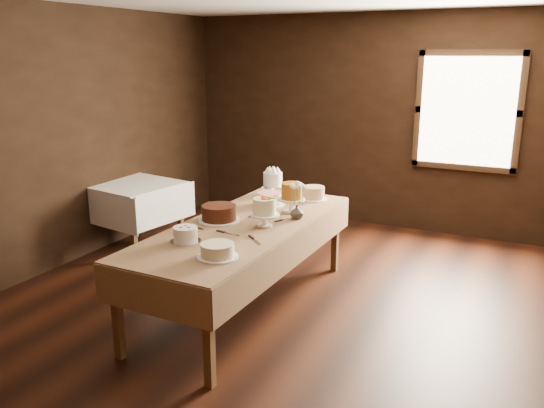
% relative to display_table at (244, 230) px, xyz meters
% --- Properties ---
extents(floor, '(5.00, 6.00, 0.01)m').
position_rel_display_table_xyz_m(floor, '(0.15, 0.07, -0.75)').
color(floor, black).
rests_on(floor, ground).
extents(wall_back, '(5.00, 0.02, 2.80)m').
position_rel_display_table_xyz_m(wall_back, '(0.15, 3.07, 0.65)').
color(wall_back, black).
rests_on(wall_back, ground).
extents(wall_left, '(0.02, 6.00, 2.80)m').
position_rel_display_table_xyz_m(wall_left, '(-2.35, 0.07, 0.65)').
color(wall_left, black).
rests_on(wall_left, ground).
extents(window, '(1.10, 0.05, 1.30)m').
position_rel_display_table_xyz_m(window, '(1.45, 3.01, 0.85)').
color(window, '#FFEABF').
rests_on(window, wall_back).
extents(display_table, '(1.07, 2.64, 0.81)m').
position_rel_display_table_xyz_m(display_table, '(0.00, 0.00, 0.00)').
color(display_table, '#4B3019').
rests_on(display_table, ground).
extents(side_table, '(1.06, 1.06, 0.78)m').
position_rel_display_table_xyz_m(side_table, '(-2.00, 0.91, -0.06)').
color(side_table, '#4B3019').
rests_on(side_table, ground).
extents(cake_meringue, '(0.28, 0.28, 0.26)m').
position_rel_display_table_xyz_m(cake_meringue, '(-0.23, 1.05, 0.18)').
color(cake_meringue, silver).
rests_on(cake_meringue, display_table).
extents(cake_speckled, '(0.29, 0.29, 0.14)m').
position_rel_display_table_xyz_m(cake_speckled, '(0.24, 1.07, 0.12)').
color(cake_speckled, white).
rests_on(cake_speckled, display_table).
extents(cake_lattice, '(0.36, 0.36, 0.12)m').
position_rel_display_table_xyz_m(cake_lattice, '(-0.08, 0.67, 0.12)').
color(cake_lattice, white).
rests_on(cake_lattice, display_table).
extents(cake_caramel, '(0.28, 0.28, 0.30)m').
position_rel_display_table_xyz_m(cake_caramel, '(0.23, 0.53, 0.19)').
color(cake_caramel, white).
rests_on(cake_caramel, display_table).
extents(cake_chocolate, '(0.38, 0.38, 0.15)m').
position_rel_display_table_xyz_m(cake_chocolate, '(-0.25, -0.02, 0.13)').
color(cake_chocolate, white).
rests_on(cake_chocolate, display_table).
extents(cake_flowers, '(0.27, 0.27, 0.27)m').
position_rel_display_table_xyz_m(cake_flowers, '(0.20, 0.01, 0.18)').
color(cake_flowers, white).
rests_on(cake_flowers, display_table).
extents(cake_swirl, '(0.25, 0.25, 0.13)m').
position_rel_display_table_xyz_m(cake_swirl, '(-0.19, -0.64, 0.12)').
color(cake_swirl, silver).
rests_on(cake_swirl, display_table).
extents(cake_cream, '(0.35, 0.35, 0.11)m').
position_rel_display_table_xyz_m(cake_cream, '(0.23, -0.82, 0.11)').
color(cake_cream, white).
rests_on(cake_cream, display_table).
extents(cake_server_a, '(0.24, 0.06, 0.01)m').
position_rel_display_table_xyz_m(cake_server_a, '(0.06, -0.31, 0.06)').
color(cake_server_a, silver).
rests_on(cake_server_a, display_table).
extents(cake_server_b, '(0.20, 0.17, 0.01)m').
position_rel_display_table_xyz_m(cake_server_b, '(0.33, -0.38, 0.06)').
color(cake_server_b, silver).
rests_on(cake_server_b, display_table).
extents(cake_server_c, '(0.03, 0.24, 0.01)m').
position_rel_display_table_xyz_m(cake_server_c, '(-0.05, 0.35, 0.06)').
color(cake_server_c, silver).
rests_on(cake_server_c, display_table).
extents(cake_server_d, '(0.11, 0.23, 0.01)m').
position_rel_display_table_xyz_m(cake_server_d, '(0.29, 0.32, 0.06)').
color(cake_server_d, silver).
rests_on(cake_server_d, display_table).
extents(cake_server_e, '(0.24, 0.07, 0.01)m').
position_rel_display_table_xyz_m(cake_server_e, '(-0.30, -0.29, 0.06)').
color(cake_server_e, silver).
rests_on(cake_server_e, display_table).
extents(flower_vase, '(0.13, 0.13, 0.13)m').
position_rel_display_table_xyz_m(flower_vase, '(0.36, 0.35, 0.13)').
color(flower_vase, '#2D2823').
rests_on(flower_vase, display_table).
extents(flower_bouquet, '(0.14, 0.14, 0.20)m').
position_rel_display_table_xyz_m(flower_bouquet, '(0.36, 0.35, 0.31)').
color(flower_bouquet, white).
rests_on(flower_bouquet, flower_vase).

